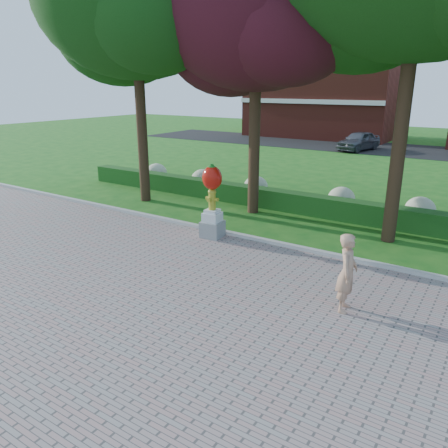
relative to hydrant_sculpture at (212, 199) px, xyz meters
The scene contains 12 objects.
ground 3.26m from the hydrant_sculpture, 57.55° to the right, with size 100.00×100.00×0.00m, color #165A16.
walkway 6.82m from the hydrant_sculpture, 76.26° to the right, with size 40.00×14.00×0.04m, color gray.
curb 2.11m from the hydrant_sculpture, 17.48° to the left, with size 40.00×0.18×0.15m, color #ADADA5.
lawn_hedge 4.87m from the hydrant_sculpture, 70.55° to the left, with size 24.00×0.70×0.80m, color #134315.
hydrangea_row 5.97m from the hydrant_sculpture, 68.55° to the left, with size 20.10×1.10×0.99m.
street 25.59m from the hydrant_sculpture, 86.43° to the left, with size 50.00×8.00×0.02m, color black.
building_left 32.67m from the hydrant_sculpture, 104.95° to the left, with size 14.00×8.00×7.00m, color maroon.
tree_far_left 8.99m from the hydrant_sculpture, 154.88° to the left, with size 9.00×7.68×11.66m.
tree_mid_left 6.95m from the hydrant_sculpture, 98.14° to the left, with size 8.25×7.04×10.69m.
hydrant_sculpture is the anchor object (origin of this frame).
woman 6.00m from the hydrant_sculpture, 24.74° to the right, with size 0.67×0.44×1.85m, color tan.
parked_car 23.43m from the hydrant_sculpture, 95.25° to the left, with size 1.75×4.36×1.49m, color #46484E.
Camera 1 is at (6.47, -9.05, 5.00)m, focal length 35.00 mm.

